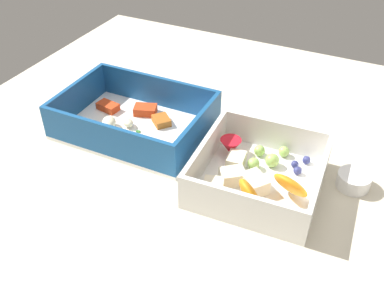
{
  "coord_description": "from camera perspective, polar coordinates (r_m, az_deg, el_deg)",
  "views": [
    {
      "loc": [
        19.53,
        -43.05,
        40.3
      ],
      "look_at": [
        -1.48,
        0.13,
        4.0
      ],
      "focal_mm": 41.51,
      "sensor_mm": 36.0,
      "label": 1
    }
  ],
  "objects": [
    {
      "name": "fruit_bowl",
      "position": [
        0.56,
        8.31,
        -3.94
      ],
      "size": [
        15.95,
        16.42,
        5.13
      ],
      "rotation": [
        0.0,
        0.0,
        0.05
      ],
      "color": "white",
      "rests_on": "table_surface"
    },
    {
      "name": "paper_cup_liner",
      "position": [
        0.6,
        20.05,
        -4.43
      ],
      "size": [
        4.15,
        4.15,
        1.97
      ],
      "primitive_type": "cylinder",
      "color": "white",
      "rests_on": "table_surface"
    },
    {
      "name": "table_surface",
      "position": [
        0.61,
        1.19,
        -2.66
      ],
      "size": [
        80.0,
        80.0,
        2.0
      ],
      "primitive_type": "cube",
      "color": "beige",
      "rests_on": "ground"
    },
    {
      "name": "pasta_container",
      "position": [
        0.66,
        -7.38,
        2.86
      ],
      "size": [
        21.19,
        15.0,
        5.56
      ],
      "rotation": [
        0.0,
        0.0,
        0.01
      ],
      "color": "white",
      "rests_on": "table_surface"
    }
  ]
}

